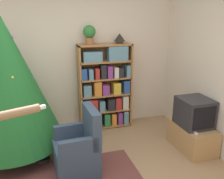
{
  "coord_description": "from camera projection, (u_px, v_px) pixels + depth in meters",
  "views": [
    {
      "loc": [
        -0.44,
        -2.38,
        2.1
      ],
      "look_at": [
        0.58,
        0.94,
        1.05
      ],
      "focal_mm": 40.0,
      "sensor_mm": 36.0,
      "label": 1
    }
  ],
  "objects": [
    {
      "name": "table_lamp",
      "position": [
        120.0,
        38.0,
        4.46
      ],
      "size": [
        0.2,
        0.2,
        0.18
      ],
      "color": "#473828",
      "rests_on": "bookshelf"
    },
    {
      "name": "book_pile_near_tree",
      "position": [
        43.0,
        160.0,
        3.7
      ],
      "size": [
        0.21,
        0.15,
        0.05
      ],
      "color": "gold",
      "rests_on": "ground_plane"
    },
    {
      "name": "bookshelf",
      "position": [
        105.0,
        88.0,
        4.64
      ],
      "size": [
        0.98,
        0.28,
        1.59
      ],
      "color": "#A8703D",
      "rests_on": "ground_plane"
    },
    {
      "name": "wall_back",
      "position": [
        62.0,
        61.0,
        4.48
      ],
      "size": [
        8.0,
        0.1,
        2.6
      ],
      "color": "beige",
      "rests_on": "ground_plane"
    },
    {
      "name": "tv_stand",
      "position": [
        192.0,
        137.0,
        4.02
      ],
      "size": [
        0.46,
        0.8,
        0.41
      ],
      "color": "tan",
      "rests_on": "ground_plane"
    },
    {
      "name": "television",
      "position": [
        194.0,
        112.0,
        3.89
      ],
      "size": [
        0.47,
        0.5,
        0.45
      ],
      "color": "#28282D",
      "rests_on": "tv_stand"
    },
    {
      "name": "armchair",
      "position": [
        79.0,
        151.0,
        3.38
      ],
      "size": [
        0.6,
        0.59,
        0.92
      ],
      "rotation": [
        0.0,
        0.0,
        -1.52
      ],
      "color": "#334256",
      "rests_on": "ground_plane"
    },
    {
      "name": "potted_plant",
      "position": [
        89.0,
        33.0,
        4.28
      ],
      "size": [
        0.22,
        0.22,
        0.33
      ],
      "color": "#935B38",
      "rests_on": "bookshelf"
    },
    {
      "name": "christmas_tree",
      "position": [
        7.0,
        81.0,
        3.59
      ],
      "size": [
        1.54,
        1.54,
        2.2
      ],
      "color": "#4C3323",
      "rests_on": "ground_plane"
    },
    {
      "name": "game_remote",
      "position": [
        195.0,
        132.0,
        3.7
      ],
      "size": [
        0.04,
        0.12,
        0.02
      ],
      "color": "white",
      "rests_on": "tv_stand"
    }
  ]
}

